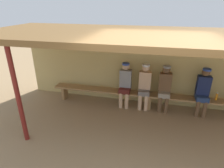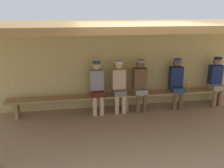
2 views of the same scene
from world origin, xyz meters
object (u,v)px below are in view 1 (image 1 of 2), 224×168
Objects in this scene: player_middle at (203,90)px; water_bottle_blue at (216,97)px; bench at (150,96)px; player_in_white at (145,84)px; support_post at (18,97)px; player_near_post at (165,86)px; player_rightmost at (125,83)px.

player_middle is 0.42m from water_bottle_blue.
player_in_white reaches higher than bench.
bench is 1.43m from player_middle.
support_post is 9.91× the size of water_bottle_blue.
player_near_post reaches higher than water_bottle_blue.
support_post reaches higher than player_in_white.
bench is at bearing -179.46° from player_near_post.
player_near_post is (-1.01, 0.00, 0.00)m from player_middle.
water_bottle_blue is at bearing 1.34° from bench.
player_rightmost reaches higher than bench.
water_bottle_blue is (1.77, 0.04, 0.18)m from bench.
player_middle is 1.00× the size of player_in_white.
player_in_white is at bearing 180.00° from player_near_post.
support_post is 3.48m from bench.
support_post is at bearing -139.95° from player_in_white.
bench is (2.68, 2.10, -0.71)m from support_post.
bench is 4.46× the size of player_middle.
player_in_white is (-0.56, 0.00, 0.00)m from player_near_post.
player_rightmost is at bearing 180.00° from player_in_white.
player_middle is 1.00× the size of player_rightmost.
support_post is at bearing -154.32° from water_bottle_blue.
support_post reaches higher than water_bottle_blue.
player_rightmost is (-0.75, 0.00, 0.36)m from bench.
player_near_post is at bearing 0.54° from bench.
bench is at bearing 38.03° from support_post.
bench is at bearing -1.12° from player_in_white.
water_bottle_blue is (1.95, 0.04, -0.18)m from player_in_white.
player_near_post is at bearing 0.00° from player_rightmost.
player_middle is at bearing 0.15° from bench.
support_post is 0.37× the size of bench.
player_in_white is at bearing -178.89° from water_bottle_blue.
player_near_post and player_rightmost have the same top height.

